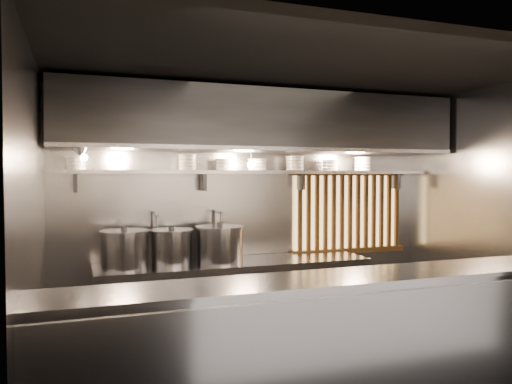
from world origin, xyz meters
TOP-DOWN VIEW (x-y plane):
  - floor at (0.00, 0.00)m, footprint 4.50×4.50m
  - ceiling at (0.00, 0.00)m, footprint 4.50×4.50m
  - wall_back at (0.00, 1.50)m, footprint 4.50×0.00m
  - wall_left at (-2.25, 0.00)m, footprint 0.00×3.00m
  - wall_right at (2.25, 0.00)m, footprint 0.00×3.00m
  - serving_counter at (0.00, -0.96)m, footprint 4.50×0.56m
  - cooking_bench at (-0.30, 1.13)m, footprint 3.00×0.70m
  - bowl_shelf at (0.00, 1.32)m, footprint 4.40×0.34m
  - exhaust_hood at (0.00, 1.10)m, footprint 4.40×0.81m
  - wood_screen at (1.30, 1.45)m, footprint 1.56×0.09m
  - faucet_left at (-1.15, 1.37)m, footprint 0.04×0.30m
  - faucet_right at (-0.45, 1.37)m, footprint 0.04×0.30m
  - heat_lamp at (-1.90, 0.85)m, footprint 0.25×0.35m
  - pendant_bulb at (-0.10, 1.20)m, footprint 0.09×0.09m
  - stock_pot_left at (-1.01, 1.17)m, footprint 0.52×0.52m
  - stock_pot_mid at (-1.49, 1.08)m, footprint 0.55×0.55m
  - stock_pot_right at (-0.49, 1.12)m, footprint 0.54×0.54m
  - bowl_stack_0 at (-1.95, 1.32)m, footprint 0.21×0.21m
  - bowl_stack_1 at (-0.80, 1.32)m, footprint 0.21×0.21m
  - bowl_stack_2 at (-0.37, 1.32)m, footprint 0.23×0.23m
  - bowl_stack_3 at (0.02, 1.32)m, footprint 0.22×0.22m
  - bowl_stack_4 at (0.49, 1.32)m, footprint 0.22×0.22m
  - bowl_stack_5 at (0.96, 1.32)m, footprint 0.20×0.20m
  - bowl_stack_6 at (1.41, 1.32)m, footprint 0.21×0.21m

SIDE VIEW (x-z plane):
  - floor at x=0.00m, z-range 0.00..0.00m
  - cooking_bench at x=-0.30m, z-range 0.00..0.90m
  - serving_counter at x=0.00m, z-range 0.00..1.13m
  - stock_pot_left at x=-1.01m, z-range 0.88..1.30m
  - stock_pot_mid at x=-1.49m, z-range 0.88..1.31m
  - stock_pot_right at x=-0.49m, z-range 0.88..1.32m
  - faucet_left at x=-1.15m, z-range 1.06..1.56m
  - faucet_right at x=-0.45m, z-range 1.06..1.56m
  - wood_screen at x=1.30m, z-range 0.86..1.90m
  - wall_back at x=0.00m, z-range -0.85..3.65m
  - wall_left at x=-2.25m, z-range -0.10..2.90m
  - wall_right at x=2.25m, z-range -0.10..2.90m
  - bowl_shelf at x=0.00m, z-range 1.86..1.90m
  - pendant_bulb at x=-0.10m, z-range 1.87..2.05m
  - bowl_stack_2 at x=-0.37m, z-range 1.90..2.03m
  - bowl_stack_3 at x=0.02m, z-range 1.90..2.03m
  - bowl_stack_0 at x=-1.95m, z-range 1.90..2.03m
  - bowl_stack_5 at x=0.96m, z-range 1.90..2.03m
  - bowl_stack_4 at x=0.49m, z-range 1.90..2.07m
  - bowl_stack_6 at x=1.41m, z-range 1.90..2.07m
  - bowl_stack_1 at x=-0.80m, z-range 1.90..2.07m
  - heat_lamp at x=-1.90m, z-range 1.97..2.17m
  - exhaust_hood at x=0.00m, z-range 2.10..2.75m
  - ceiling at x=0.00m, z-range 2.80..2.80m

